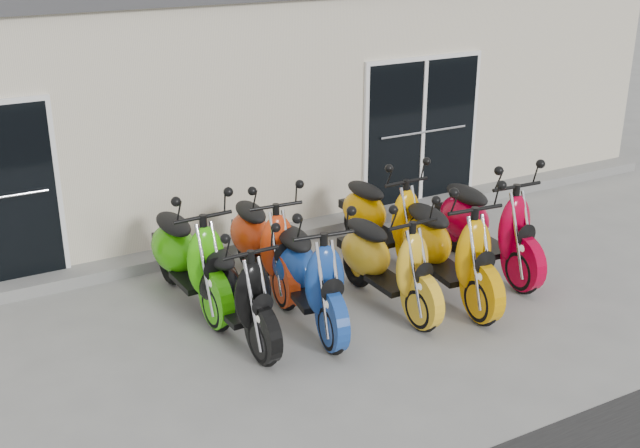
# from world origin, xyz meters

# --- Properties ---
(ground) EXTENTS (80.00, 80.00, 0.00)m
(ground) POSITION_xyz_m (0.00, 0.00, 0.00)
(ground) COLOR gray
(ground) RESTS_ON ground
(building) EXTENTS (14.00, 6.00, 3.20)m
(building) POSITION_xyz_m (0.00, 5.20, 1.60)
(building) COLOR beige
(building) RESTS_ON ground
(front_step) EXTENTS (14.00, 0.40, 0.15)m
(front_step) POSITION_xyz_m (0.00, 2.02, 0.07)
(front_step) COLOR gray
(front_step) RESTS_ON ground
(door_left) EXTENTS (1.07, 0.08, 2.22)m
(door_left) POSITION_xyz_m (-3.20, 2.17, 1.26)
(door_left) COLOR black
(door_left) RESTS_ON front_step
(door_right) EXTENTS (2.02, 0.08, 2.22)m
(door_right) POSITION_xyz_m (2.60, 2.17, 1.26)
(door_right) COLOR black
(door_right) RESTS_ON front_step
(scooter_front_black) EXTENTS (0.77, 1.94, 1.41)m
(scooter_front_black) POSITION_xyz_m (-1.47, -0.18, 0.71)
(scooter_front_black) COLOR black
(scooter_front_black) RESTS_ON ground
(scooter_front_blue) EXTENTS (1.01, 2.13, 1.51)m
(scooter_front_blue) POSITION_xyz_m (-0.63, -0.28, 0.75)
(scooter_front_blue) COLOR #173F95
(scooter_front_blue) RESTS_ON ground
(scooter_front_orange_a) EXTENTS (0.76, 1.97, 1.45)m
(scooter_front_orange_a) POSITION_xyz_m (0.33, -0.36, 0.72)
(scooter_front_orange_a) COLOR gold
(scooter_front_orange_a) RESTS_ON ground
(scooter_front_orange_b) EXTENTS (0.97, 2.19, 1.57)m
(scooter_front_orange_b) POSITION_xyz_m (1.07, -0.51, 0.78)
(scooter_front_orange_b) COLOR #D59005
(scooter_front_orange_b) RESTS_ON ground
(scooter_front_red) EXTENTS (0.89, 2.16, 1.57)m
(scooter_front_red) POSITION_xyz_m (1.98, -0.13, 0.78)
(scooter_front_red) COLOR #AE0023
(scooter_front_red) RESTS_ON ground
(scooter_back_green) EXTENTS (0.83, 2.10, 1.54)m
(scooter_back_green) POSITION_xyz_m (-1.61, 0.76, 0.77)
(scooter_back_green) COLOR #39BA0A
(scooter_back_green) RESTS_ON ground
(scooter_back_red) EXTENTS (0.88, 2.03, 1.46)m
(scooter_back_red) POSITION_xyz_m (-0.66, 0.81, 0.73)
(scooter_back_red) COLOR red
(scooter_back_red) RESTS_ON ground
(scooter_back_yellow) EXTENTS (0.78, 2.00, 1.46)m
(scooter_back_yellow) POSITION_xyz_m (1.06, 0.81, 0.73)
(scooter_back_yellow) COLOR #F4A300
(scooter_back_yellow) RESTS_ON ground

